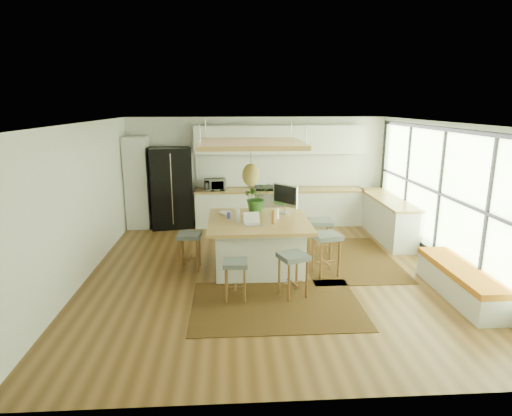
{
  "coord_description": "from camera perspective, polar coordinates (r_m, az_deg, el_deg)",
  "views": [
    {
      "loc": [
        -0.68,
        -7.3,
        3.01
      ],
      "look_at": [
        -0.2,
        0.5,
        1.1
      ],
      "focal_mm": 29.9,
      "sensor_mm": 36.0,
      "label": 1
    }
  ],
  "objects": [
    {
      "name": "floor",
      "position": [
        7.93,
        1.68,
        -8.59
      ],
      "size": [
        7.0,
        7.0,
        0.0
      ],
      "primitive_type": "plane",
      "color": "#523517",
      "rests_on": "ground"
    },
    {
      "name": "ceiling",
      "position": [
        7.34,
        1.83,
        11.3
      ],
      "size": [
        7.0,
        7.0,
        0.0
      ],
      "primitive_type": "plane",
      "rotation": [
        3.14,
        0.0,
        0.0
      ],
      "color": "white",
      "rests_on": "ground"
    },
    {
      "name": "wall_back",
      "position": [
        10.95,
        0.07,
        5.02
      ],
      "size": [
        6.5,
        0.0,
        6.5
      ],
      "primitive_type": "plane",
      "rotation": [
        1.57,
        0.0,
        0.0
      ],
      "color": "silver",
      "rests_on": "ground"
    },
    {
      "name": "wall_front",
      "position": [
        4.21,
        6.18,
        -9.62
      ],
      "size": [
        6.5,
        0.0,
        6.5
      ],
      "primitive_type": "plane",
      "rotation": [
        -1.57,
        0.0,
        0.0
      ],
      "color": "silver",
      "rests_on": "ground"
    },
    {
      "name": "wall_left",
      "position": [
        7.92,
        -22.37,
        0.57
      ],
      "size": [
        0.0,
        7.0,
        7.0
      ],
      "primitive_type": "plane",
      "rotation": [
        1.57,
        0.0,
        1.57
      ],
      "color": "silver",
      "rests_on": "ground"
    },
    {
      "name": "wall_right",
      "position": [
        8.46,
        24.25,
        1.18
      ],
      "size": [
        0.0,
        7.0,
        7.0
      ],
      "primitive_type": "plane",
      "rotation": [
        1.57,
        0.0,
        -1.57
      ],
      "color": "silver",
      "rests_on": "ground"
    },
    {
      "name": "window_wall",
      "position": [
        8.44,
        24.1,
        1.51
      ],
      "size": [
        0.1,
        6.2,
        2.6
      ],
      "primitive_type": null,
      "color": "black",
      "rests_on": "wall_right"
    },
    {
      "name": "pantry",
      "position": [
        10.89,
        -15.52,
        3.26
      ],
      "size": [
        0.55,
        0.6,
        2.25
      ],
      "primitive_type": "cube",
      "color": "silver",
      "rests_on": "floor"
    },
    {
      "name": "back_counter_base",
      "position": [
        10.87,
        3.07,
        0.03
      ],
      "size": [
        4.2,
        0.6,
        0.88
      ],
      "primitive_type": "cube",
      "color": "silver",
      "rests_on": "floor"
    },
    {
      "name": "back_counter_top",
      "position": [
        10.77,
        3.11,
        2.41
      ],
      "size": [
        4.24,
        0.64,
        0.05
      ],
      "primitive_type": "cube",
      "color": "olive",
      "rests_on": "back_counter_base"
    },
    {
      "name": "backsplash",
      "position": [
        10.98,
        2.96,
        5.02
      ],
      "size": [
        4.2,
        0.02,
        0.8
      ],
      "primitive_type": "cube",
      "color": "white",
      "rests_on": "wall_back"
    },
    {
      "name": "upper_cabinets",
      "position": [
        10.73,
        3.11,
        9.12
      ],
      "size": [
        4.2,
        0.34,
        0.7
      ],
      "primitive_type": "cube",
      "color": "silver",
      "rests_on": "wall_back"
    },
    {
      "name": "range",
      "position": [
        10.83,
        1.76,
        0.32
      ],
      "size": [
        0.76,
        0.62,
        1.0
      ],
      "primitive_type": null,
      "color": "#A5A5AA",
      "rests_on": "floor"
    },
    {
      "name": "right_counter_base",
      "position": [
        10.31,
        17.11,
        -1.33
      ],
      "size": [
        0.6,
        2.5,
        0.88
      ],
      "primitive_type": "cube",
      "color": "silver",
      "rests_on": "floor"
    },
    {
      "name": "right_counter_top",
      "position": [
        10.2,
        17.29,
        1.17
      ],
      "size": [
        0.64,
        2.54,
        0.05
      ],
      "primitive_type": "cube",
      "color": "olive",
      "rests_on": "right_counter_base"
    },
    {
      "name": "window_bench",
      "position": [
        7.62,
        25.56,
        -8.93
      ],
      "size": [
        0.52,
        2.0,
        0.5
      ],
      "primitive_type": null,
      "color": "silver",
      "rests_on": "floor"
    },
    {
      "name": "ceiling_panel",
      "position": [
        7.77,
        -0.69,
        6.63
      ],
      "size": [
        1.86,
        1.86,
        0.8
      ],
      "primitive_type": null,
      "color": "olive",
      "rests_on": "ceiling"
    },
    {
      "name": "rug_near",
      "position": [
        6.73,
        2.74,
        -12.8
      ],
      "size": [
        2.6,
        1.8,
        0.01
      ],
      "primitive_type": "cube",
      "color": "black",
      "rests_on": "floor"
    },
    {
      "name": "rug_right",
      "position": [
        8.77,
        12.08,
        -6.64
      ],
      "size": [
        1.8,
        2.6,
        0.01
      ],
      "primitive_type": "cube",
      "color": "black",
      "rests_on": "floor"
    },
    {
      "name": "fridge",
      "position": [
        10.81,
        -11.29,
        2.34
      ],
      "size": [
        1.11,
        0.94,
        1.99
      ],
      "primitive_type": null,
      "rotation": [
        0.0,
        0.0,
        0.18
      ],
      "color": "black",
      "rests_on": "floor"
    },
    {
      "name": "island",
      "position": [
        8.02,
        0.32,
        -4.77
      ],
      "size": [
        1.85,
        1.85,
        0.93
      ],
      "primitive_type": null,
      "color": "olive",
      "rests_on": "floor"
    },
    {
      "name": "stool_near_left",
      "position": [
        6.78,
        -2.76,
        -9.34
      ],
      "size": [
        0.39,
        0.39,
        0.64
      ],
      "primitive_type": null,
      "rotation": [
        0.0,
        0.0,
        -0.04
      ],
      "color": "#495051",
      "rests_on": "floor"
    },
    {
      "name": "stool_near_right",
      "position": [
        6.9,
        4.96,
        -8.95
      ],
      "size": [
        0.54,
        0.54,
        0.71
      ],
      "primitive_type": null,
      "rotation": [
        0.0,
        0.0,
        0.36
      ],
      "color": "#495051",
      "rests_on": "floor"
    },
    {
      "name": "stool_right_front",
      "position": [
        7.81,
        9.31,
        -6.35
      ],
      "size": [
        0.55,
        0.55,
        0.78
      ],
      "primitive_type": null,
      "rotation": [
        0.0,
        0.0,
        1.79
      ],
      "color": "#495051",
      "rests_on": "floor"
    },
    {
      "name": "stool_right_back",
      "position": [
        8.66,
        8.53,
        -4.28
      ],
      "size": [
        0.49,
        0.49,
        0.78
      ],
      "primitive_type": null,
      "rotation": [
        0.0,
        0.0,
        1.52
      ],
      "color": "#495051",
      "rests_on": "floor"
    },
    {
      "name": "stool_left_side",
      "position": [
        8.05,
        -8.83,
        -5.7
      ],
      "size": [
        0.44,
        0.44,
        0.7
      ],
      "primitive_type": null,
      "rotation": [
        0.0,
        0.0,
        -1.64
      ],
      "color": "#495051",
      "rests_on": "floor"
    },
    {
      "name": "laptop",
      "position": [
        7.53,
        -0.4,
        -1.37
      ],
      "size": [
        0.36,
        0.37,
        0.22
      ],
      "primitive_type": null,
      "rotation": [
        0.0,
        0.0,
        0.22
      ],
      "color": "#A5A5AA",
      "rests_on": "island"
    },
    {
      "name": "monitor",
      "position": [
        8.29,
        3.93,
        1.01
      ],
      "size": [
        0.57,
        0.63,
        0.58
      ],
      "primitive_type": null,
      "rotation": [
        0.0,
        0.0,
        -0.88
      ],
      "color": "#A5A5AA",
      "rests_on": "island"
    },
    {
      "name": "microwave",
      "position": [
        10.63,
        -5.54,
        3.31
      ],
      "size": [
        0.55,
        0.34,
        0.35
      ],
      "primitive_type": "imported",
      "rotation": [
        0.0,
        0.0,
        0.11
      ],
      "color": "#A5A5AA",
      "rests_on": "back_counter_top"
    },
    {
      "name": "island_plant",
      "position": [
        8.4,
        0.04,
        1.01
      ],
      "size": [
        0.74,
        0.76,
        0.46
      ],
      "primitive_type": "imported",
      "rotation": [
        0.0,
        0.0,
        0.44
      ],
      "color": "#1E4C19",
      "rests_on": "island"
    },
    {
      "name": "island_bowl",
      "position": [
        8.24,
        -4.12,
        -0.72
      ],
      "size": [
        0.27,
        0.27,
        0.06
      ],
      "primitive_type": "imported",
      "rotation": [
        0.0,
        0.0,
        0.16
      ],
      "color": "white",
      "rests_on": "island"
    },
    {
      "name": "island_bottle_0",
      "position": [
        7.94,
        -3.68,
        -0.77
      ],
      "size": [
        0.07,
        0.07,
        0.19
      ],
      "primitive_type": "cylinder",
      "color": "#3941E7",
      "rests_on": "island"
    },
    {
      "name": "island_bottle_1",
      "position": [
        7.7,
        -2.57,
        -1.22
      ],
      "size": [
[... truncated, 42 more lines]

